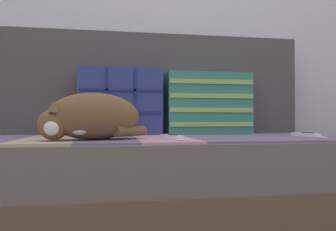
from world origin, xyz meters
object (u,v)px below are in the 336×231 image
at_px(throw_pillow_quilted, 121,102).
at_px(sleeping_cat, 90,118).
at_px(couch, 159,178).
at_px(game_remote_far, 307,135).
at_px(game_remote_near, 173,137).
at_px(throw_pillow_striped, 209,103).

xyz_separation_m(throw_pillow_quilted, sleeping_cat, (-0.13, -0.43, -0.09)).
bearing_deg(couch, sleeping_cat, -145.63).
bearing_deg(sleeping_cat, game_remote_far, 4.02).
height_order(sleeping_cat, game_remote_far, sleeping_cat).
bearing_deg(throw_pillow_quilted, couch, -49.84).
relative_size(game_remote_near, game_remote_far, 0.93).
xyz_separation_m(throw_pillow_quilted, game_remote_far, (0.86, -0.36, -0.17)).
bearing_deg(game_remote_near, game_remote_far, 7.22).
relative_size(couch, throw_pillow_striped, 3.79).
relative_size(throw_pillow_striped, game_remote_near, 2.47).
bearing_deg(throw_pillow_striped, game_remote_near, -123.30).
bearing_deg(game_remote_far, couch, 168.07).
height_order(throw_pillow_striped, sleeping_cat, throw_pillow_striped).
distance_m(throw_pillow_quilted, sleeping_cat, 0.46).
bearing_deg(game_remote_far, throw_pillow_striped, 136.26).
relative_size(throw_pillow_quilted, throw_pillow_striped, 0.92).
bearing_deg(throw_pillow_quilted, sleeping_cat, -107.45).
distance_m(throw_pillow_striped, game_remote_near, 0.55).
height_order(throw_pillow_quilted, game_remote_near, throw_pillow_quilted).
xyz_separation_m(couch, throw_pillow_striped, (0.31, 0.21, 0.37)).
relative_size(throw_pillow_quilted, game_remote_far, 2.13).
relative_size(couch, sleeping_cat, 4.19).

